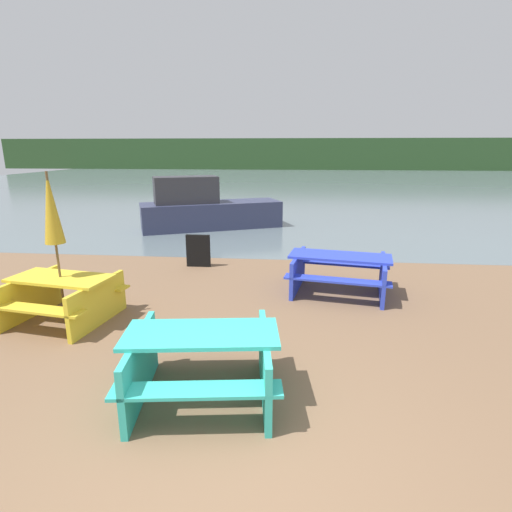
% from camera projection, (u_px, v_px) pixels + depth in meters
% --- Properties ---
extents(ground_plane, '(60.00, 60.00, 0.00)m').
position_uv_depth(ground_plane, '(227.00, 475.00, 3.34)').
color(ground_plane, brown).
extents(water, '(60.00, 50.00, 0.00)m').
position_uv_depth(water, '(289.00, 181.00, 33.89)').
color(water, slate).
rests_on(water, ground_plane).
extents(far_treeline, '(80.00, 1.60, 4.00)m').
position_uv_depth(far_treeline, '(291.00, 154.00, 52.60)').
color(far_treeline, '#284723').
rests_on(far_treeline, water).
extents(picnic_table_teal, '(1.79, 1.58, 0.77)m').
position_uv_depth(picnic_table_teal, '(202.00, 359.00, 4.29)').
color(picnic_table_teal, '#33B7A8').
rests_on(picnic_table_teal, ground_plane).
extents(picnic_table_yellow, '(1.73, 1.60, 0.72)m').
position_uv_depth(picnic_table_yellow, '(63.00, 295.00, 6.26)').
color(picnic_table_yellow, yellow).
rests_on(picnic_table_yellow, ground_plane).
extents(picnic_table_blue, '(2.07, 1.68, 0.73)m').
position_uv_depth(picnic_table_blue, '(339.00, 270.00, 7.48)').
color(picnic_table_blue, blue).
rests_on(picnic_table_blue, ground_plane).
extents(umbrella_gold, '(0.29, 0.29, 2.33)m').
position_uv_depth(umbrella_gold, '(51.00, 209.00, 5.91)').
color(umbrella_gold, brown).
rests_on(umbrella_gold, ground_plane).
extents(boat, '(4.85, 3.12, 1.77)m').
position_uv_depth(boat, '(206.00, 209.00, 13.59)').
color(boat, '#333856').
rests_on(boat, water).
extents(signboard, '(0.55, 0.08, 0.75)m').
position_uv_depth(signboard, '(198.00, 251.00, 9.18)').
color(signboard, black).
rests_on(signboard, ground_plane).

